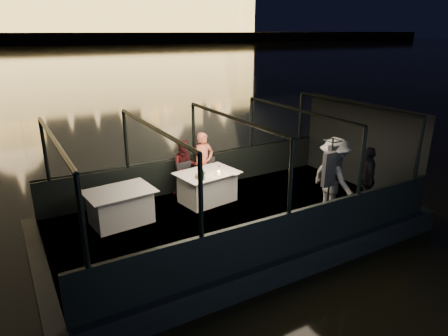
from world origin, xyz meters
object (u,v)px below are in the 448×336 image
person_woman_coral (204,163)px  passenger_stripe (333,182)px  chair_port_left (187,181)px  chair_port_right (211,177)px  coat_stand (329,184)px  person_man_maroon (185,167)px  wine_bottle (203,174)px  dining_table_aft (121,207)px  passenger_dark (367,176)px  dining_table_central (207,187)px

person_woman_coral → passenger_stripe: (1.79, -2.89, 0.10)m
chair_port_left → chair_port_right: bearing=-7.2°
person_woman_coral → chair_port_left: bearing=-165.9°
person_woman_coral → coat_stand: bearing=-73.3°
coat_stand → person_man_maroon: size_ratio=1.34×
chair_port_right → person_woman_coral: person_woman_coral is taller
coat_stand → person_man_maroon: (-2.03, 3.07, -0.15)m
chair_port_right → passenger_stripe: bearing=-45.0°
person_man_maroon → coat_stand: bearing=-41.6°
wine_bottle → passenger_stripe: bearing=-36.2°
chair_port_right → wine_bottle: bearing=-115.7°
wine_bottle → dining_table_aft: bearing=170.2°
passenger_dark → person_man_maroon: bearing=-93.9°
passenger_stripe → passenger_dark: passenger_stripe is taller
dining_table_central → coat_stand: bearing=-53.0°
dining_table_central → chair_port_left: chair_port_left is taller
dining_table_aft → person_woman_coral: person_woman_coral is taller
dining_table_central → dining_table_aft: dining_table_central is taller
passenger_stripe → chair_port_left: bearing=45.8°
chair_port_right → passenger_dark: (2.72, -2.73, 0.40)m
wine_bottle → chair_port_right: bearing=52.8°
chair_port_right → person_woman_coral: (-0.05, 0.27, 0.30)m
chair_port_left → passenger_dark: passenger_dark is taller
person_man_maroon → passenger_stripe: passenger_stripe is taller
dining_table_aft → passenger_stripe: bearing=-25.9°
dining_table_central → passenger_dark: bearing=-36.8°
person_woman_coral → passenger_dark: bearing=-56.5°
chair_port_right → passenger_stripe: passenger_stripe is taller
chair_port_left → person_woman_coral: (0.63, 0.27, 0.30)m
passenger_dark → wine_bottle: size_ratio=5.75×
dining_table_central → dining_table_aft: size_ratio=1.00×
dining_table_central → passenger_stripe: passenger_stripe is taller
dining_table_central → dining_table_aft: 2.21m
dining_table_central → wine_bottle: (-0.33, -0.42, 0.53)m
dining_table_central → chair_port_right: chair_port_right is taller
passenger_stripe → passenger_dark: bearing=-92.9°
chair_port_left → passenger_stripe: 3.59m
person_man_maroon → chair_port_right: bearing=-9.5°
dining_table_aft → person_man_maroon: bearing=22.7°
dining_table_central → person_man_maroon: bearing=110.0°
coat_stand → dining_table_central: bearing=127.0°
coat_stand → person_woman_coral: coat_stand is taller
coat_stand → person_man_maroon: 3.68m
chair_port_left → person_man_maroon: size_ratio=0.62×
passenger_stripe → wine_bottle: (-2.40, 1.75, 0.06)m
passenger_dark → dining_table_central: bearing=-88.5°
passenger_stripe → dining_table_aft: bearing=67.3°
dining_table_aft → chair_port_left: 1.95m
dining_table_aft → coat_stand: bearing=-29.5°
dining_table_aft → coat_stand: coat_stand is taller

